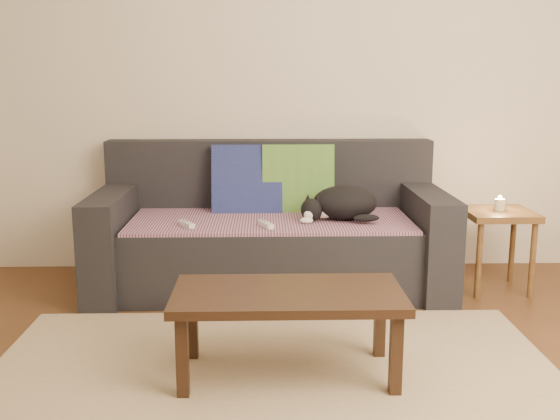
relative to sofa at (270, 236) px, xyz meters
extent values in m
plane|color=brown|center=(0.00, -1.57, -0.31)|extent=(4.50, 4.50, 0.00)
cube|color=beige|center=(0.00, 0.43, 0.99)|extent=(4.50, 0.04, 2.60)
cube|color=#232328|center=(0.00, -0.07, -0.10)|extent=(1.70, 0.78, 0.42)
cube|color=#232328|center=(0.00, 0.33, 0.34)|extent=(2.10, 0.18, 0.45)
cube|color=#232328|center=(-0.95, -0.07, -0.01)|extent=(0.20, 0.90, 0.60)
cube|color=#232328|center=(0.95, -0.07, -0.01)|extent=(0.20, 0.90, 0.60)
cube|color=#422546|center=(0.00, -0.09, 0.12)|extent=(1.66, 0.74, 0.02)
cube|color=navy|center=(-0.14, 0.17, 0.32)|extent=(0.44, 0.20, 0.45)
cube|color=#0B493E|center=(0.18, 0.17, 0.32)|extent=(0.45, 0.17, 0.46)
ellipsoid|color=black|center=(0.44, -0.12, 0.23)|extent=(0.46, 0.40, 0.20)
sphere|color=black|center=(0.24, -0.17, 0.20)|extent=(0.17, 0.17, 0.13)
sphere|color=white|center=(0.22, -0.22, 0.18)|extent=(0.07, 0.07, 0.06)
ellipsoid|color=black|center=(0.55, -0.26, 0.17)|extent=(0.16, 0.10, 0.04)
cube|color=white|center=(-0.48, -0.30, 0.15)|extent=(0.11, 0.15, 0.03)
cube|color=white|center=(-0.03, -0.32, 0.15)|extent=(0.09, 0.15, 0.03)
cube|color=brown|center=(1.36, -0.13, 0.16)|extent=(0.39, 0.39, 0.04)
cylinder|color=brown|center=(1.21, -0.29, -0.08)|extent=(0.04, 0.04, 0.45)
cylinder|color=brown|center=(1.52, -0.29, -0.08)|extent=(0.04, 0.04, 0.45)
cylinder|color=brown|center=(1.21, 0.02, -0.08)|extent=(0.04, 0.04, 0.45)
cylinder|color=brown|center=(1.52, 0.02, -0.08)|extent=(0.04, 0.04, 0.45)
cylinder|color=beige|center=(1.36, -0.13, 0.22)|extent=(0.06, 0.06, 0.07)
sphere|color=#FFBF59|center=(1.36, -0.13, 0.26)|extent=(0.02, 0.02, 0.02)
cube|color=tan|center=(0.00, -1.42, -0.30)|extent=(2.50, 1.80, 0.01)
cube|color=#321D13|center=(0.06, -1.28, 0.06)|extent=(0.97, 0.49, 0.04)
cube|color=#321D13|center=(-0.37, -1.47, -0.13)|extent=(0.05, 0.05, 0.35)
cube|color=#321D13|center=(0.49, -1.47, -0.13)|extent=(0.05, 0.05, 0.35)
cube|color=#321D13|center=(-0.37, -1.10, -0.13)|extent=(0.05, 0.05, 0.35)
cube|color=#321D13|center=(0.49, -1.10, -0.13)|extent=(0.05, 0.05, 0.35)
camera|label=1|loc=(-0.04, -3.91, 0.97)|focal=42.00mm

